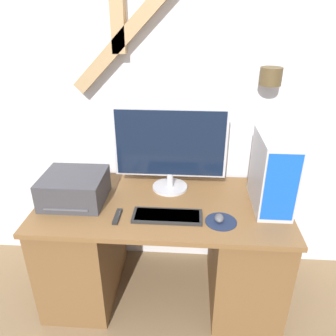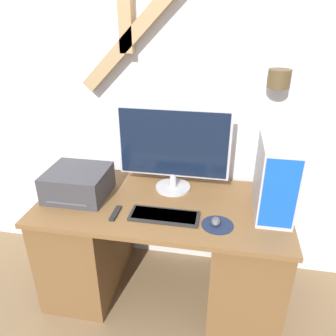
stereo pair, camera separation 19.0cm
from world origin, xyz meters
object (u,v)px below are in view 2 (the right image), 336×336
(monitor, at_px, (173,146))
(remote_control, at_px, (115,213))
(keyboard, at_px, (164,216))
(mouse, at_px, (216,221))
(printer, at_px, (78,183))
(computer_tower, at_px, (275,178))

(monitor, relative_size, remote_control, 4.91)
(keyboard, relative_size, remote_control, 2.75)
(monitor, xyz_separation_m, mouse, (0.30, -0.36, -0.28))
(mouse, relative_size, printer, 0.20)
(keyboard, bearing_deg, remote_control, -175.66)
(remote_control, bearing_deg, mouse, 0.33)
(monitor, height_order, remote_control, monitor)
(keyboard, height_order, mouse, mouse)
(computer_tower, distance_m, printer, 1.19)
(keyboard, bearing_deg, printer, 165.76)
(keyboard, relative_size, printer, 1.07)
(computer_tower, relative_size, printer, 1.19)
(mouse, xyz_separation_m, remote_control, (-0.58, -0.00, -0.01))
(monitor, distance_m, printer, 0.64)
(computer_tower, xyz_separation_m, printer, (-1.18, -0.03, -0.13))
(printer, relative_size, remote_control, 2.56)
(monitor, bearing_deg, keyboard, -88.90)
(keyboard, xyz_separation_m, computer_tower, (0.60, 0.18, 0.21))
(monitor, relative_size, printer, 1.91)
(mouse, bearing_deg, monitor, 129.55)
(mouse, distance_m, remote_control, 0.58)
(mouse, bearing_deg, remote_control, -179.67)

